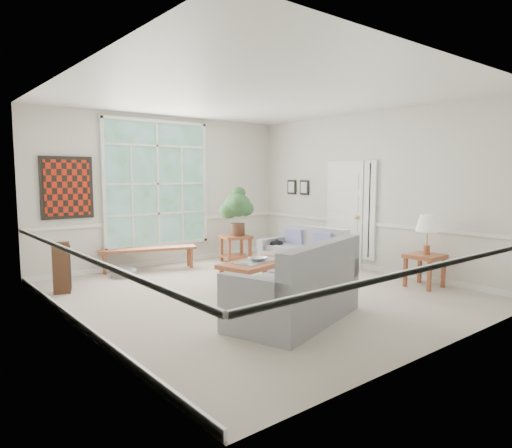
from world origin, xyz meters
The scene contains 24 objects.
floor centered at (0.00, 0.00, -0.01)m, with size 5.50×6.00×0.01m, color #B1A697.
ceiling centered at (0.00, 0.00, 3.00)m, with size 5.50×6.00×0.02m, color white.
wall_back centered at (0.00, 3.00, 1.50)m, with size 5.50×0.02×3.00m, color silver.
wall_front centered at (0.00, -3.00, 1.50)m, with size 5.50×0.02×3.00m, color silver.
wall_left centered at (-2.75, 0.00, 1.50)m, with size 0.02×6.00×3.00m, color silver.
wall_right centered at (2.75, 0.00, 1.50)m, with size 0.02×6.00×3.00m, color silver.
window_back centered at (-0.20, 2.96, 1.65)m, with size 2.30×0.08×2.40m, color white.
entry_door centered at (2.71, 0.60, 1.05)m, with size 0.08×0.90×2.10m, color white.
door_sidelight centered at (2.71, -0.03, 1.15)m, with size 0.08×0.26×1.90m, color white.
wall_art centered at (-1.95, 2.95, 1.60)m, with size 0.90×0.06×1.10m, color #63170C.
wall_frame_near centered at (2.71, 1.75, 1.55)m, with size 0.04×0.26×0.32m, color black.
wall_frame_far centered at (2.71, 2.15, 1.55)m, with size 0.04×0.26×0.32m, color black.
loveseat_right centered at (1.53, 0.61, 0.43)m, with size 0.81×1.57×0.85m, color gray.
loveseat_front centered at (-0.51, -1.32, 0.51)m, with size 1.87×0.97×1.01m, color gray.
coffee_table centered at (0.06, 0.12, 0.23)m, with size 1.24×0.68×0.46m, color brown.
pewter_bowl centered at (0.08, 0.12, 0.51)m, with size 0.34×0.34×0.08m, color gray.
window_bench centered at (-0.59, 2.65, 0.21)m, with size 1.83×0.36×0.43m, color brown.
end_table centered at (1.17, 2.21, 0.29)m, with size 0.57×0.57×0.57m, color brown.
houseplant centered at (1.18, 2.14, 1.09)m, with size 0.60×0.60×1.03m, color #2B522B, non-canonical shape.
side_table centered at (2.31, -1.43, 0.27)m, with size 0.53×0.53×0.54m, color brown.
table_lamp centered at (2.35, -1.44, 0.86)m, with size 0.37×0.37×0.64m, color white, non-canonical shape.
pet_bed centered at (-1.20, 2.40, 0.07)m, with size 0.46×0.46×0.14m, color gray.
floor_speaker centered at (-2.40, 1.89, 0.40)m, with size 0.25×0.19×0.79m, color #3D2215.
cat centered at (1.38, 1.15, 0.51)m, with size 0.30×0.21×0.14m, color black.
Camera 1 is at (-4.41, -5.38, 1.82)m, focal length 32.00 mm.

